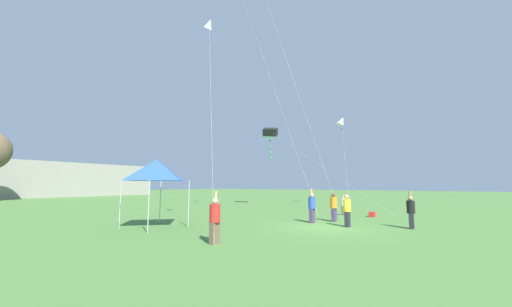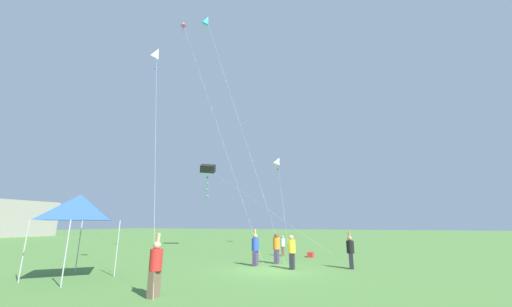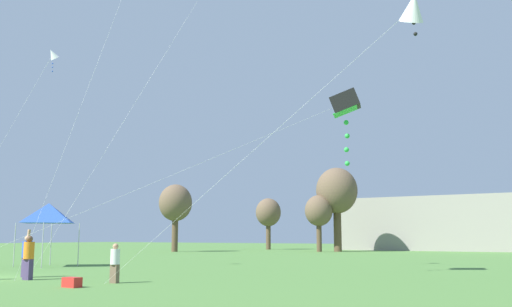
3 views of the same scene
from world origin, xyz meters
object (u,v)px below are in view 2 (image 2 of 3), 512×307
kite_black_box_0 (208,169)px  person_orange_shirt (276,247)px  kite_cyan_diamond_1 (207,21)px  person_white_shirt (283,245)px  person_blue_shirt (255,248)px  kite_white_diamond_4 (278,161)px  cooler_box (311,255)px  kite_pink_diamond_2 (184,25)px  person_yellow_shirt (292,251)px  kite_white_diamond_3 (157,54)px  person_black_shirt (350,250)px  festival_tent (79,207)px  person_red_shirt (156,266)px

kite_black_box_0 → person_orange_shirt: bearing=-131.6°
kite_cyan_diamond_1 → person_orange_shirt: bearing=-97.4°
person_white_shirt → person_blue_shirt: bearing=136.9°
kite_white_diamond_4 → cooler_box: bearing=-152.7°
kite_pink_diamond_2 → cooler_box: bearing=-95.3°
person_yellow_shirt → kite_white_diamond_4: bearing=157.2°
kite_white_diamond_3 → kite_white_diamond_4: (21.16, -1.05, -2.26)m
cooler_box → kite_cyan_diamond_1: bearing=114.3°
person_orange_shirt → kite_black_box_0: kite_black_box_0 is taller
person_black_shirt → kite_cyan_diamond_1: (1.37, 10.77, 18.90)m
person_white_shirt → kite_cyan_diamond_1: kite_cyan_diamond_1 is taller
kite_cyan_diamond_1 → kite_white_diamond_4: (14.23, -2.11, -10.03)m
cooler_box → person_orange_shirt: bearing=162.9°
person_orange_shirt → festival_tent: bearing=-122.1°
kite_black_box_0 → kite_white_diamond_3: bearing=-160.7°
cooler_box → person_blue_shirt: 6.12m
kite_white_diamond_3 → person_orange_shirt: bearing=-40.9°
kite_white_diamond_4 → person_orange_shirt: bearing=-164.3°
festival_tent → kite_pink_diamond_2: 26.04m
person_yellow_shirt → person_black_shirt: bearing=71.7°
person_red_shirt → person_white_shirt: bearing=20.9°
cooler_box → kite_cyan_diamond_1: kite_cyan_diamond_1 is taller
kite_white_diamond_4 → kite_black_box_0: bearing=130.0°
kite_cyan_diamond_1 → person_black_shirt: bearing=-97.3°
cooler_box → kite_cyan_diamond_1: size_ratio=0.03×
kite_pink_diamond_2 → kite_black_box_0: bearing=-22.3°
person_blue_shirt → person_black_shirt: size_ratio=1.05×
person_yellow_shirt → kite_white_diamond_3: bearing=-98.8°
person_black_shirt → kite_cyan_diamond_1: size_ratio=0.10×
person_orange_shirt → kite_white_diamond_4: 17.98m
kite_pink_diamond_2 → kite_white_diamond_4: (9.48, -8.17, -14.82)m
festival_tent → kite_white_diamond_3: (2.04, -1.87, 8.96)m
festival_tent → kite_pink_diamond_2: bearing=21.0°
festival_tent → kite_white_diamond_4: size_ratio=0.32×
person_yellow_shirt → festival_tent: bearing=-94.9°
festival_tent → person_orange_shirt: size_ratio=2.08×
person_yellow_shirt → kite_cyan_diamond_1: bearing=-150.1°
festival_tent → person_blue_shirt: (6.79, -6.25, -2.13)m
person_blue_shirt → kite_black_box_0: (10.92, 9.87, 7.29)m
person_white_shirt → kite_white_diamond_4: bearing=-24.2°
person_black_shirt → person_red_shirt: bearing=78.4°
festival_tent → kite_pink_diamond_2: kite_pink_diamond_2 is taller
kite_pink_diamond_2 → person_black_shirt: bearing=-110.0°
cooler_box → person_white_shirt: size_ratio=0.43×
person_yellow_shirt → kite_pink_diamond_2: 28.41m
person_white_shirt → person_black_shirt: person_black_shirt is taller
person_white_shirt → person_orange_shirt: person_orange_shirt is taller
person_white_shirt → person_black_shirt: bearing=-174.3°
person_blue_shirt → kite_cyan_diamond_1: size_ratio=0.10×
kite_black_box_0 → kite_pink_diamond_2: kite_pink_diamond_2 is taller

